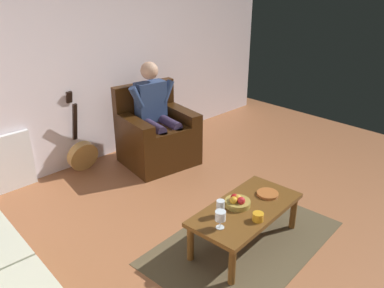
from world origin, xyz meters
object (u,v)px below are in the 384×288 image
Objects in this scene: coffee_table at (246,212)px; armchair at (157,137)px; person_seated at (156,111)px; guitar at (82,153)px; fruit_bowl at (237,202)px; decorative_dish at (268,194)px; wine_glass_far at (220,206)px; candle_jar at (258,217)px; wine_glass_near at (220,217)px.

armchair is at bearing -105.57° from coffee_table.
person_seated reaches higher than guitar.
fruit_bowl is at bearing -64.02° from coffee_table.
decorative_dish is at bearing 91.94° from armchair.
armchair is 4.92× the size of decorative_dish.
armchair is 1.00× the size of guitar.
decorative_dish is at bearing 171.35° from wine_glass_far.
armchair is at bearing -106.42° from candle_jar.
wine_glass_far is at bearing -57.77° from candle_jar.
coffee_table is 1.14× the size of guitar.
guitar is at bearing -82.76° from coffee_table.
armchair is at bearing -96.37° from decorative_dish.
guitar reaches higher than decorative_dish.
wine_glass_far is at bearing 74.78° from armchair.
wine_glass_near is at bearing 17.52° from fruit_bowl.
wine_glass_far is 0.73× the size of decorative_dish.
wine_glass_near is 0.68× the size of fruit_bowl.
decorative_dish is (-0.31, 0.01, 0.06)m from coffee_table.
coffee_table is 12.03× the size of candle_jar.
coffee_table is at bearing -174.48° from wine_glass_near.
candle_jar is at bearing 152.84° from wine_glass_near.
coffee_table is 0.31m from wine_glass_far.
coffee_table is 7.27× the size of wine_glass_near.
guitar reaches higher than wine_glass_far.
decorative_dish reaches higher than coffee_table.
guitar is 2.42m from decorative_dish.
armchair is at bearing -115.53° from wine_glass_near.
fruit_bowl is (-0.26, 2.26, 0.20)m from guitar.
armchair reaches higher than guitar.
fruit_bowl is (0.04, -0.07, 0.09)m from coffee_table.
coffee_table is at bearing 115.98° from fruit_bowl.
person_seated is at bearing -106.47° from candle_jar.
guitar is at bearing -21.58° from armchair.
wine_glass_near is at bearing 2.45° from decorative_dish.
wine_glass_near is 1.65× the size of candle_jar.
coffee_table is at bearing 97.24° from guitar.
decorative_dish is (-0.61, 2.34, 0.17)m from guitar.
fruit_bowl is (0.56, 1.79, 0.07)m from armchair.
fruit_bowl is at bearing -100.75° from candle_jar.
armchair is 0.95m from guitar.
candle_jar is (0.40, 0.18, 0.02)m from decorative_dish.
armchair is at bearing -113.52° from wine_glass_far.
wine_glass_near is 0.71m from decorative_dish.
wine_glass_near is at bearing -27.16° from candle_jar.
person_seated is at bearing -105.63° from coffee_table.
decorative_dish is (0.21, 1.86, -0.31)m from person_seated.
wine_glass_near is (0.91, 1.89, -0.22)m from person_seated.
guitar is at bearing -85.25° from candle_jar.
guitar is 4.91× the size of decorative_dish.
person_seated is at bearing -96.35° from decorative_dish.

